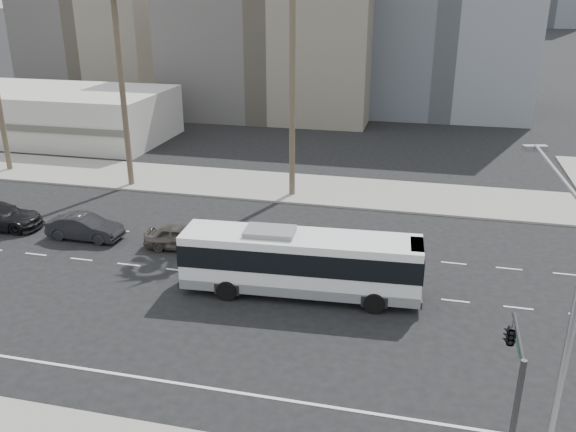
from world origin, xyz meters
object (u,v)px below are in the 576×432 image
(traffic_signal, at_px, (512,340))
(car_b, at_px, (85,227))
(car_a, at_px, (181,237))
(streetlight_corner, at_px, (562,326))
(city_bus, at_px, (300,261))

(traffic_signal, bearing_deg, car_b, 151.71)
(car_a, xyz_separation_m, streetlight_corner, (18.18, -14.24, 4.92))
(car_a, relative_size, traffic_signal, 0.84)
(city_bus, xyz_separation_m, streetlight_corner, (9.99, -10.37, 3.84))
(streetlight_corner, bearing_deg, city_bus, 121.67)
(traffic_signal, bearing_deg, city_bus, 134.81)
(city_bus, xyz_separation_m, car_a, (-8.19, 3.87, -1.08))
(car_a, xyz_separation_m, car_b, (-6.39, -0.03, 0.04))
(streetlight_corner, bearing_deg, car_b, 137.69)
(traffic_signal, bearing_deg, streetlight_corner, -45.89)
(city_bus, distance_m, streetlight_corner, 14.90)
(car_a, bearing_deg, traffic_signal, -133.03)
(car_a, bearing_deg, streetlight_corner, -133.66)
(car_b, bearing_deg, traffic_signal, -118.20)
(city_bus, relative_size, traffic_signal, 2.36)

